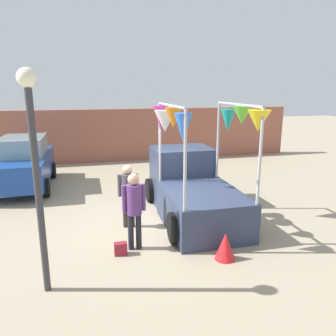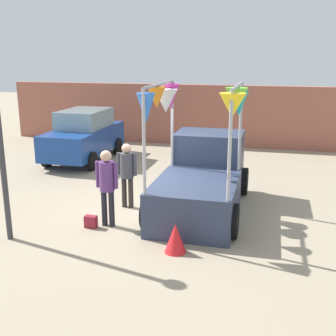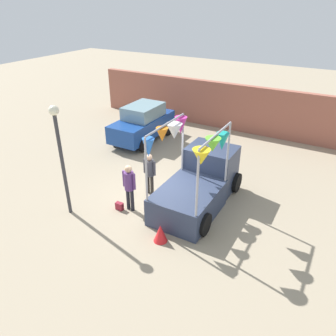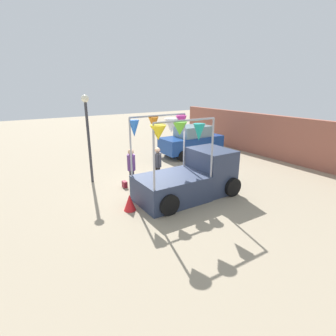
% 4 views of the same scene
% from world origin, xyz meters
% --- Properties ---
extents(ground_plane, '(60.00, 60.00, 0.00)m').
position_xyz_m(ground_plane, '(0.00, 0.00, 0.00)').
color(ground_plane, gray).
extents(vendor_truck, '(2.46, 4.10, 3.23)m').
position_xyz_m(vendor_truck, '(1.22, 0.76, 0.90)').
color(vendor_truck, '#2D3851').
rests_on(vendor_truck, ground).
extents(parked_car, '(1.88, 4.00, 1.88)m').
position_xyz_m(parked_car, '(-3.90, 4.67, 0.94)').
color(parked_car, navy).
rests_on(parked_car, ground).
extents(person_customer, '(0.53, 0.34, 1.79)m').
position_xyz_m(person_customer, '(-0.68, -1.01, 1.09)').
color(person_customer, black).
rests_on(person_customer, ground).
extents(person_vendor, '(0.53, 0.34, 1.68)m').
position_xyz_m(person_vendor, '(-0.65, 0.27, 1.02)').
color(person_vendor, '#2D2823').
rests_on(person_vendor, ground).
extents(handbag, '(0.28, 0.16, 0.28)m').
position_xyz_m(handbag, '(-1.03, -1.21, 0.14)').
color(handbag, maroon).
rests_on(handbag, ground).
extents(brick_boundary_wall, '(18.00, 0.36, 2.60)m').
position_xyz_m(brick_boundary_wall, '(0.00, 8.51, 1.30)').
color(brick_boundary_wall, '#9E5947').
rests_on(brick_boundary_wall, ground).
extents(folded_kite_bundle_crimson, '(0.61, 0.61, 0.60)m').
position_xyz_m(folded_kite_bundle_crimson, '(1.14, -1.95, 0.30)').
color(folded_kite_bundle_crimson, red).
rests_on(folded_kite_bundle_crimson, ground).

